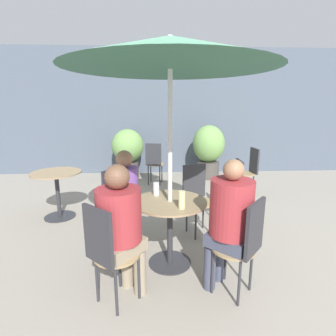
{
  "coord_description": "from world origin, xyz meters",
  "views": [
    {
      "loc": [
        -0.37,
        -2.37,
        1.64
      ],
      "look_at": [
        -0.23,
        0.53,
        0.95
      ],
      "focal_mm": 28.0,
      "sensor_mm": 36.0,
      "label": 1
    }
  ],
  "objects_px": {
    "bistro_chair_2": "(244,241)",
    "bistro_chair_6": "(249,168)",
    "potted_plant_0": "(128,150)",
    "bistro_chair_1": "(107,248)",
    "seated_person_0": "(126,189)",
    "bistro_chair_4": "(154,160)",
    "seated_person_2": "(229,216)",
    "bistro_chair_0": "(118,199)",
    "cafe_table_far": "(57,185)",
    "beer_glass_1": "(156,189)",
    "bistro_chair_3": "(233,185)",
    "beer_glass_0": "(182,200)",
    "bistro_chair_5": "(197,193)",
    "potted_plant_1": "(209,149)",
    "seated_person_1": "(121,223)",
    "umbrella": "(170,53)",
    "cafe_table_near": "(170,218)"
  },
  "relations": [
    {
      "from": "cafe_table_far",
      "to": "bistro_chair_3",
      "type": "relative_size",
      "value": 0.79
    },
    {
      "from": "cafe_table_far",
      "to": "umbrella",
      "type": "height_order",
      "value": "umbrella"
    },
    {
      "from": "cafe_table_near",
      "to": "bistro_chair_4",
      "type": "relative_size",
      "value": 0.83
    },
    {
      "from": "bistro_chair_2",
      "to": "bistro_chair_5",
      "type": "xyz_separation_m",
      "value": [
        -0.2,
        1.27,
        0.0
      ]
    },
    {
      "from": "bistro_chair_0",
      "to": "umbrella",
      "type": "bearing_deg",
      "value": -90.0
    },
    {
      "from": "seated_person_0",
      "to": "beer_glass_1",
      "type": "bearing_deg",
      "value": -84.11
    },
    {
      "from": "beer_glass_1",
      "to": "bistro_chair_0",
      "type": "bearing_deg",
      "value": 142.64
    },
    {
      "from": "bistro_chair_3",
      "to": "bistro_chair_5",
      "type": "xyz_separation_m",
      "value": [
        -0.57,
        -0.32,
        0.0
      ]
    },
    {
      "from": "seated_person_2",
      "to": "potted_plant_0",
      "type": "relative_size",
      "value": 1.07
    },
    {
      "from": "bistro_chair_1",
      "to": "potted_plant_0",
      "type": "height_order",
      "value": "potted_plant_0"
    },
    {
      "from": "seated_person_0",
      "to": "potted_plant_0",
      "type": "relative_size",
      "value": 1.01
    },
    {
      "from": "bistro_chair_4",
      "to": "seated_person_0",
      "type": "xyz_separation_m",
      "value": [
        -0.32,
        -2.47,
        0.16
      ]
    },
    {
      "from": "seated_person_2",
      "to": "umbrella",
      "type": "bearing_deg",
      "value": -90.0
    },
    {
      "from": "seated_person_2",
      "to": "potted_plant_0",
      "type": "distance_m",
      "value": 4.13
    },
    {
      "from": "bistro_chair_5",
      "to": "bistro_chair_6",
      "type": "bearing_deg",
      "value": 29.24
    },
    {
      "from": "bistro_chair_0",
      "to": "bistro_chair_2",
      "type": "bearing_deg",
      "value": -90.0
    },
    {
      "from": "bistro_chair_2",
      "to": "potted_plant_1",
      "type": "xyz_separation_m",
      "value": [
        0.49,
        3.98,
        0.16
      ]
    },
    {
      "from": "potted_plant_0",
      "to": "potted_plant_1",
      "type": "distance_m",
      "value": 1.87
    },
    {
      "from": "cafe_table_near",
      "to": "bistro_chair_6",
      "type": "xyz_separation_m",
      "value": [
        1.59,
        2.1,
        0.02
      ]
    },
    {
      "from": "bistro_chair_4",
      "to": "beer_glass_0",
      "type": "height_order",
      "value": "bistro_chair_4"
    },
    {
      "from": "seated_person_2",
      "to": "beer_glass_1",
      "type": "xyz_separation_m",
      "value": [
        -0.62,
        0.62,
        0.06
      ]
    },
    {
      "from": "bistro_chair_6",
      "to": "bistro_chair_5",
      "type": "bearing_deg",
      "value": -45.82
    },
    {
      "from": "bistro_chair_4",
      "to": "bistro_chair_6",
      "type": "relative_size",
      "value": 1.0
    },
    {
      "from": "bistro_chair_0",
      "to": "beer_glass_1",
      "type": "distance_m",
      "value": 0.63
    },
    {
      "from": "potted_plant_1",
      "to": "bistro_chair_6",
      "type": "bearing_deg",
      "value": -69.75
    },
    {
      "from": "cafe_table_near",
      "to": "potted_plant_0",
      "type": "distance_m",
      "value": 3.58
    },
    {
      "from": "bistro_chair_3",
      "to": "bistro_chair_4",
      "type": "bearing_deg",
      "value": -145.01
    },
    {
      "from": "bistro_chair_4",
      "to": "beer_glass_0",
      "type": "xyz_separation_m",
      "value": [
        0.27,
        -3.11,
        0.25
      ]
    },
    {
      "from": "bistro_chair_1",
      "to": "potted_plant_0",
      "type": "bearing_deg",
      "value": -44.85
    },
    {
      "from": "bistro_chair_6",
      "to": "seated_person_2",
      "type": "bearing_deg",
      "value": -28.14
    },
    {
      "from": "bistro_chair_2",
      "to": "bistro_chair_5",
      "type": "relative_size",
      "value": 1.0
    },
    {
      "from": "bistro_chair_2",
      "to": "seated_person_1",
      "type": "height_order",
      "value": "seated_person_1"
    },
    {
      "from": "bistro_chair_1",
      "to": "seated_person_2",
      "type": "xyz_separation_m",
      "value": [
        1.02,
        0.16,
        0.18
      ]
    },
    {
      "from": "bistro_chair_2",
      "to": "bistro_chair_4",
      "type": "bearing_deg",
      "value": -125.66
    },
    {
      "from": "bistro_chair_6",
      "to": "seated_person_0",
      "type": "distance_m",
      "value": 2.67
    },
    {
      "from": "bistro_chair_0",
      "to": "bistro_chair_1",
      "type": "distance_m",
      "value": 1.13
    },
    {
      "from": "bistro_chair_2",
      "to": "bistro_chair_6",
      "type": "distance_m",
      "value": 2.82
    },
    {
      "from": "cafe_table_near",
      "to": "bistro_chair_2",
      "type": "distance_m",
      "value": 0.8
    },
    {
      "from": "bistro_chair_0",
      "to": "bistro_chair_3",
      "type": "relative_size",
      "value": 1.0
    },
    {
      "from": "bistro_chair_5",
      "to": "bistro_chair_6",
      "type": "relative_size",
      "value": 1.0
    },
    {
      "from": "cafe_table_near",
      "to": "seated_person_2",
      "type": "height_order",
      "value": "seated_person_2"
    },
    {
      "from": "bistro_chair_4",
      "to": "seated_person_2",
      "type": "distance_m",
      "value": 3.41
    },
    {
      "from": "bistro_chair_5",
      "to": "umbrella",
      "type": "xyz_separation_m",
      "value": [
        -0.39,
        -0.74,
        1.57
      ]
    },
    {
      "from": "seated_person_0",
      "to": "bistro_chair_4",
      "type": "bearing_deg",
      "value": 34.4
    },
    {
      "from": "bistro_chair_3",
      "to": "potted_plant_1",
      "type": "height_order",
      "value": "potted_plant_1"
    },
    {
      "from": "seated_person_0",
      "to": "beer_glass_1",
      "type": "height_order",
      "value": "seated_person_0"
    },
    {
      "from": "bistro_chair_6",
      "to": "seated_person_0",
      "type": "height_order",
      "value": "seated_person_0"
    },
    {
      "from": "bistro_chair_2",
      "to": "potted_plant_0",
      "type": "distance_m",
      "value": 4.26
    },
    {
      "from": "cafe_table_far",
      "to": "seated_person_0",
      "type": "relative_size",
      "value": 0.62
    },
    {
      "from": "bistro_chair_1",
      "to": "seated_person_0",
      "type": "bearing_deg",
      "value": -50.72
    }
  ]
}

